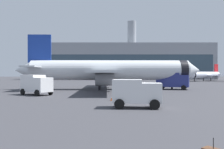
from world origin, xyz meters
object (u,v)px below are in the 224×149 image
object	(u,v)px
safety_cone_outer	(52,89)
safety_cone_far	(146,85)
airplane_taxiing	(206,75)
service_truck	(37,84)
safety_cone_near	(113,98)
cargo_van	(137,92)
fuel_truck	(173,80)
safety_cone_mid	(121,86)
airplane_at_gate	(109,70)

from	to	relation	value
safety_cone_outer	safety_cone_far	bearing A→B (deg)	33.90
airplane_taxiing	safety_cone_far	world-z (taller)	airplane_taxiing
service_truck	safety_cone_far	distance (m)	27.93
service_truck	safety_cone_near	world-z (taller)	service_truck
safety_cone_near	cargo_van	bearing A→B (deg)	-69.90
service_truck	safety_cone_outer	distance (m)	8.38
service_truck	safety_cone_outer	size ratio (longest dim) A/B	6.85
service_truck	safety_cone_far	xyz separation A→B (m)	(18.66, 20.75, -1.19)
fuel_truck	safety_cone_mid	size ratio (longest dim) A/B	8.26
service_truck	fuel_truck	xyz separation A→B (m)	(22.55, 11.73, 0.16)
airplane_at_gate	service_truck	distance (m)	15.91
safety_cone_mid	safety_cone_outer	distance (m)	14.41
service_truck	safety_cone_outer	bearing A→B (deg)	89.18
fuel_truck	service_truck	bearing A→B (deg)	-152.51
airplane_at_gate	service_truck	world-z (taller)	airplane_at_gate
safety_cone_far	safety_cone_outer	distance (m)	22.34
service_truck	safety_cone_mid	world-z (taller)	service_truck
airplane_at_gate	cargo_van	bearing A→B (deg)	-83.55
safety_cone_mid	safety_cone_outer	xyz separation A→B (m)	(-12.53, -7.12, -0.01)
fuel_truck	safety_cone_near	size ratio (longest dim) A/B	10.71
airplane_at_gate	safety_cone_outer	world-z (taller)	airplane_at_gate
airplane_at_gate	service_truck	bearing A→B (deg)	-131.05
airplane_taxiing	safety_cone_near	bearing A→B (deg)	-118.45
fuel_truck	safety_cone_mid	bearing A→B (deg)	159.65
fuel_truck	cargo_van	size ratio (longest dim) A/B	1.41
service_truck	airplane_taxiing	bearing A→B (deg)	51.61
airplane_at_gate	fuel_truck	world-z (taller)	airplane_at_gate
airplane_at_gate	safety_cone_outer	bearing A→B (deg)	-160.60
airplane_at_gate	fuel_truck	distance (m)	12.33
safety_cone_mid	safety_cone_far	size ratio (longest dim) A/B	0.93
airplane_at_gate	safety_cone_near	size ratio (longest dim) A/B	59.16
airplane_taxiing	fuel_truck	world-z (taller)	airplane_taxiing
airplane_at_gate	safety_cone_mid	world-z (taller)	airplane_at_gate
airplane_at_gate	airplane_taxiing	distance (m)	59.79
fuel_truck	safety_cone_near	world-z (taller)	fuel_truck
safety_cone_far	safety_cone_outer	world-z (taller)	safety_cone_far
fuel_truck	safety_cone_mid	distance (m)	10.65
airplane_taxiing	fuel_truck	bearing A→B (deg)	-117.17
airplane_taxiing	safety_cone_outer	world-z (taller)	airplane_taxiing
fuel_truck	safety_cone_far	world-z (taller)	fuel_truck
service_truck	safety_cone_near	size ratio (longest dim) A/B	8.56
service_truck	safety_cone_near	xyz separation A→B (m)	(10.99, -7.10, -1.31)
service_truck	fuel_truck	distance (m)	25.42
safety_cone_far	airplane_taxiing	bearing A→B (deg)	53.69
fuel_truck	safety_cone_near	distance (m)	22.14
service_truck	fuel_truck	world-z (taller)	fuel_truck
airplane_at_gate	safety_cone_mid	xyz separation A→B (m)	(2.28, 3.51, -3.27)
safety_cone_near	safety_cone_mid	bearing A→B (deg)	85.79
airplane_taxiing	safety_cone_mid	bearing A→B (deg)	-128.04
airplane_at_gate	safety_cone_outer	distance (m)	11.35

